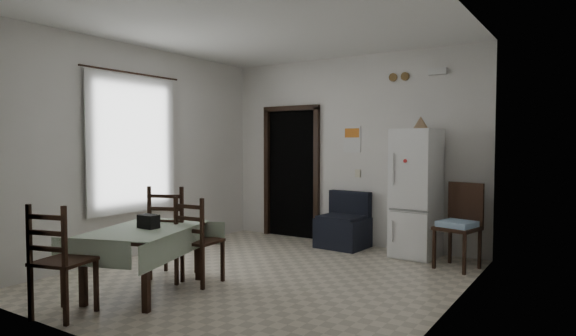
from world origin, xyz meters
The scene contains 25 objects.
ground centered at (0.00, 0.00, 0.00)m, with size 4.50×4.50×0.00m, color beige.
ceiling centered at (0.00, 0.00, 2.90)m, with size 4.20×4.50×0.02m, color white, non-canonical shape.
wall_back centered at (0.00, 2.25, 1.45)m, with size 4.20×0.02×2.90m, color silver, non-canonical shape.
wall_front centered at (0.00, -2.25, 1.45)m, with size 4.20×0.02×2.90m, color silver, non-canonical shape.
wall_left centered at (-2.10, 0.00, 1.45)m, with size 0.02×4.50×2.90m, color silver, non-canonical shape.
wall_right centered at (2.10, 0.00, 1.45)m, with size 0.02×4.50×2.90m, color silver, non-canonical shape.
doorway centered at (-1.05, 2.45, 1.06)m, with size 1.06×0.52×2.22m.
window_recess centered at (-2.15, -0.20, 1.55)m, with size 0.10×1.20×1.60m, color silver.
curtain centered at (-2.04, -0.20, 1.55)m, with size 0.02×1.45×1.85m, color silver.
curtain_rod centered at (-2.03, -0.20, 2.50)m, with size 0.02×0.02×1.60m, color black.
calendar centered at (0.05, 2.24, 1.62)m, with size 0.28×0.02×0.40m, color white.
calendar_image centered at (0.05, 2.23, 1.72)m, with size 0.24×0.01×0.14m, color orange.
light_switch centered at (0.15, 2.24, 1.10)m, with size 0.08×0.02×0.12m, color beige.
vent_left centered at (0.70, 2.23, 2.52)m, with size 0.12×0.12×0.03m, color brown.
vent_right centered at (0.88, 2.23, 2.52)m, with size 0.12×0.12×0.03m, color brown.
emergency_light centered at (1.35, 2.21, 2.55)m, with size 0.25×0.07×0.09m, color white.
fridge centered at (1.16, 1.93, 0.88)m, with size 0.57×0.57×1.75m, color white, non-canonical shape.
tan_cone centered at (1.21, 1.94, 1.84)m, with size 0.21×0.21×0.17m, color #A5815C.
navy_seat centered at (0.05, 1.93, 0.41)m, with size 0.68×0.66×0.83m, color black, non-canonical shape.
corner_chair centered at (1.80, 1.58, 0.53)m, with size 0.46×0.46×1.06m, color black, non-canonical shape.
dining_table centered at (-0.70, -1.15, 0.34)m, with size 0.85×1.30×0.67m, color #9FB298, non-canonical shape.
black_bag centered at (-0.67, -1.14, 0.74)m, with size 0.22×0.13×0.14m, color black.
dining_chair_far_left centered at (-0.89, -0.58, 0.54)m, with size 0.46×0.46×1.07m, color black, non-canonical shape.
dining_chair_far_right centered at (-0.45, -0.62, 0.49)m, with size 0.42×0.42×0.98m, color black, non-canonical shape.
dining_chair_near_head centered at (-0.75, -2.04, 0.51)m, with size 0.44×0.44×1.03m, color black, non-canonical shape.
Camera 1 is at (3.25, -4.51, 1.54)m, focal length 30.00 mm.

